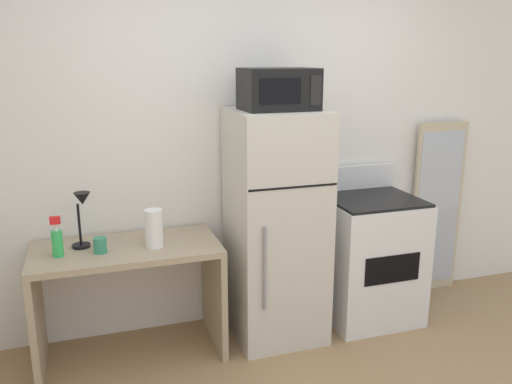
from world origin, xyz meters
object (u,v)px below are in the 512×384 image
(refrigerator, at_px, (276,226))
(coffee_mug, at_px, (100,245))
(desk, at_px, (128,280))
(paper_towel_roll, at_px, (154,228))
(microwave, at_px, (278,89))
(leaning_mirror, at_px, (437,209))
(spray_bottle, at_px, (57,241))
(desk_lamp, at_px, (82,210))
(oven_range, at_px, (369,257))

(refrigerator, bearing_deg, coffee_mug, -177.71)
(desk, height_order, paper_towel_roll, paper_towel_roll)
(paper_towel_roll, xyz_separation_m, microwave, (0.82, 0.03, 0.83))
(refrigerator, distance_m, leaning_mirror, 1.51)
(spray_bottle, bearing_deg, microwave, 0.48)
(spray_bottle, xyz_separation_m, coffee_mug, (0.24, -0.01, -0.05))
(desk_lamp, distance_m, paper_towel_roll, 0.45)
(oven_range, bearing_deg, coffee_mug, -178.37)
(desk_lamp, xyz_separation_m, microwave, (1.23, -0.10, 0.71))
(leaning_mirror, bearing_deg, paper_towel_roll, -172.35)
(coffee_mug, bearing_deg, paper_towel_roll, -0.20)
(oven_range, bearing_deg, spray_bottle, -178.91)
(paper_towel_roll, relative_size, leaning_mirror, 0.17)
(spray_bottle, relative_size, refrigerator, 0.16)
(spray_bottle, relative_size, microwave, 0.54)
(desk_lamp, relative_size, oven_range, 0.32)
(desk_lamp, distance_m, microwave, 1.43)
(coffee_mug, bearing_deg, desk_lamp, 126.48)
(coffee_mug, relative_size, leaning_mirror, 0.07)
(desk_lamp, relative_size, microwave, 0.77)
(coffee_mug, height_order, refrigerator, refrigerator)
(desk_lamp, xyz_separation_m, oven_range, (1.97, -0.07, -0.52))
(desk_lamp, height_order, coffee_mug, desk_lamp)
(paper_towel_roll, distance_m, refrigerator, 0.83)
(microwave, bearing_deg, refrigerator, 90.33)
(microwave, bearing_deg, desk, 177.91)
(desk, bearing_deg, refrigerator, -0.86)
(microwave, xyz_separation_m, oven_range, (0.74, 0.03, -1.23))
(microwave, bearing_deg, coffee_mug, -178.77)
(desk_lamp, bearing_deg, coffee_mug, -53.52)
(paper_towel_roll, xyz_separation_m, coffee_mug, (-0.32, 0.00, -0.07))
(desk, height_order, oven_range, oven_range)
(refrigerator, bearing_deg, paper_towel_roll, -176.73)
(paper_towel_roll, relative_size, microwave, 0.52)
(spray_bottle, relative_size, leaning_mirror, 0.18)
(spray_bottle, xyz_separation_m, oven_range, (2.12, 0.04, -0.38))
(paper_towel_roll, bearing_deg, oven_range, 2.01)
(spray_bottle, bearing_deg, desk_lamp, 35.50)
(desk_lamp, relative_size, leaning_mirror, 0.25)
(desk, distance_m, coffee_mug, 0.32)
(oven_range, bearing_deg, desk, 179.76)
(desk, relative_size, desk_lamp, 3.27)
(paper_towel_roll, bearing_deg, refrigerator, 3.27)
(desk, distance_m, oven_range, 1.73)
(desk, relative_size, leaning_mirror, 0.82)
(paper_towel_roll, bearing_deg, desk, 160.11)
(desk, bearing_deg, microwave, -2.09)
(desk, height_order, refrigerator, refrigerator)
(desk, distance_m, paper_towel_roll, 0.39)
(refrigerator, bearing_deg, leaning_mirror, 10.03)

